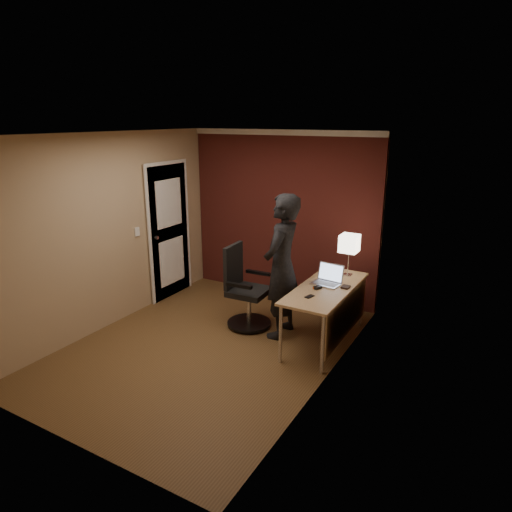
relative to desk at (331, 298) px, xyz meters
name	(u,v)px	position (x,y,z in m)	size (l,w,h in m)	color
room	(252,211)	(-1.53, 0.77, 0.77)	(4.00, 4.00, 4.00)	brown
desk	(331,298)	(0.00, 0.00, 0.00)	(0.60, 1.50, 0.73)	tan
desk_lamp	(349,244)	(0.02, 0.53, 0.55)	(0.22, 0.22, 0.54)	silver
laptop	(328,278)	(-0.10, 0.14, 0.19)	(0.36, 0.30, 0.23)	silver
mouse	(317,287)	(-0.14, -0.11, 0.14)	(0.06, 0.10, 0.03)	black
phone	(309,296)	(-0.12, -0.39, 0.13)	(0.06, 0.12, 0.01)	black
wallet	(346,287)	(0.14, 0.09, 0.14)	(0.09, 0.11, 0.02)	black
office_chair	(244,292)	(-1.17, -0.06, -0.13)	(0.58, 0.61, 1.07)	black
person	(282,267)	(-0.64, -0.05, 0.30)	(0.66, 0.43, 1.81)	black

